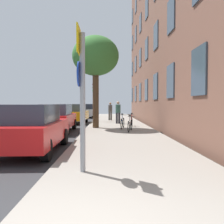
% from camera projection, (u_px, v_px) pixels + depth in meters
% --- Properties ---
extents(ground_plane, '(41.80, 41.80, 0.00)m').
position_uv_depth(ground_plane, '(69.00, 127.00, 17.35)').
color(ground_plane, '#332D28').
extents(road_asphalt, '(7.00, 38.00, 0.01)m').
position_uv_depth(road_asphalt, '(40.00, 127.00, 17.31)').
color(road_asphalt, '#2D2D30').
rests_on(road_asphalt, ground).
extents(sidewalk, '(4.20, 38.00, 0.12)m').
position_uv_depth(sidewalk, '(117.00, 126.00, 17.42)').
color(sidewalk, gray).
rests_on(sidewalk, ground).
extents(building_facade, '(0.56, 27.00, 16.82)m').
position_uv_depth(building_facade, '(155.00, 7.00, 16.68)').
color(building_facade, brown).
rests_on(building_facade, ground).
extents(sign_post, '(0.16, 0.60, 3.25)m').
position_uv_depth(sign_post, '(81.00, 88.00, 5.34)').
color(sign_post, gray).
rests_on(sign_post, sidewalk).
extents(traffic_light, '(0.43, 0.24, 3.43)m').
position_uv_depth(traffic_light, '(95.00, 94.00, 21.10)').
color(traffic_light, black).
rests_on(traffic_light, sidewalk).
extents(tree_near, '(2.96, 2.96, 5.85)m').
position_uv_depth(tree_near, '(96.00, 57.00, 15.20)').
color(tree_near, '#4C3823').
rests_on(tree_near, sidewalk).
extents(bicycle_0, '(0.54, 1.61, 0.91)m').
position_uv_depth(bicycle_0, '(130.00, 125.00, 13.30)').
color(bicycle_0, black).
rests_on(bicycle_0, sidewalk).
extents(bicycle_1, '(0.47, 1.59, 0.93)m').
position_uv_depth(bicycle_1, '(122.00, 123.00, 14.79)').
color(bicycle_1, black).
rests_on(bicycle_1, sidewalk).
extents(bicycle_2, '(0.42, 1.64, 0.91)m').
position_uv_depth(bicycle_2, '(132.00, 121.00, 16.34)').
color(bicycle_2, black).
rests_on(bicycle_2, sidewalk).
extents(pedestrian_0, '(0.54, 0.54, 1.73)m').
position_uv_depth(pedestrian_0, '(118.00, 111.00, 18.56)').
color(pedestrian_0, '#26262D').
rests_on(pedestrian_0, sidewalk).
extents(pedestrian_1, '(0.51, 0.51, 1.66)m').
position_uv_depth(pedestrian_1, '(110.00, 110.00, 22.33)').
color(pedestrian_1, '#4C4742').
rests_on(pedestrian_1, sidewalk).
extents(car_0, '(1.98, 4.41, 1.62)m').
position_uv_depth(car_0, '(31.00, 128.00, 8.10)').
color(car_0, red).
rests_on(car_0, road_asphalt).
extents(car_1, '(1.82, 4.50, 1.62)m').
position_uv_depth(car_1, '(57.00, 118.00, 13.95)').
color(car_1, red).
rests_on(car_1, road_asphalt).
extents(car_2, '(2.00, 4.29, 1.62)m').
position_uv_depth(car_2, '(75.00, 113.00, 19.97)').
color(car_2, orange).
rests_on(car_2, road_asphalt).
extents(car_3, '(1.97, 4.43, 1.62)m').
position_uv_depth(car_3, '(87.00, 111.00, 28.51)').
color(car_3, '#B7B7BC').
rests_on(car_3, road_asphalt).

